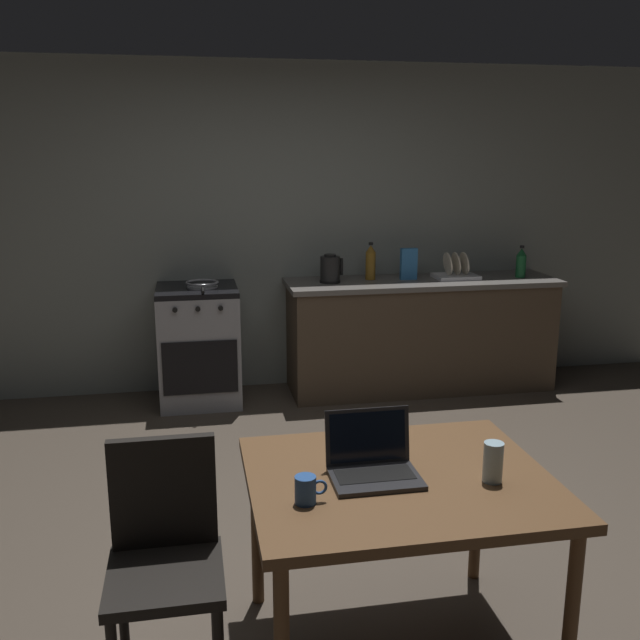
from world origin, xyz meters
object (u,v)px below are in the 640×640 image
electric_kettle (330,269)px  bottle_b (371,262)px  chair (165,549)px  bottle (521,262)px  coffee_mug (306,490)px  cereal_box (409,264)px  drinking_glass (493,462)px  frying_pan (202,284)px  laptop (373,464)px  dining_table (399,494)px  dish_rack (456,272)px  stove_oven (199,345)px

electric_kettle → bottle_b: size_ratio=0.75×
chair → bottle: bearing=56.5°
chair → bottle: (2.75, 2.92, 0.50)m
coffee_mug → cereal_box: size_ratio=0.45×
electric_kettle → bottle: bottle is taller
drinking_glass → cereal_box: bearing=77.9°
electric_kettle → frying_pan: bearing=-178.3°
cereal_box → chair: bearing=-121.5°
laptop → frying_pan: 3.00m
bottle_b → chair: bearing=-116.7°
laptop → frying_pan: size_ratio=0.76×
dining_table → dish_rack: size_ratio=3.24×
bottle → cereal_box: bearing=175.6°
chair → dish_rack: size_ratio=2.63×
laptop → bottle: (2.00, 2.93, 0.24)m
cereal_box → dish_rack: (0.39, -0.02, -0.08)m
dining_table → bottle: bearing=57.1°
chair → electric_kettle: (1.19, 2.97, 0.49)m
drinking_glass → cereal_box: 3.20m
chair → frying_pan: 2.98m
drinking_glass → dish_rack: bearing=71.2°
chair → laptop: size_ratio=2.79×
stove_oven → bottle_b: bottle_b is taller
frying_pan → bottle_b: size_ratio=1.43×
dining_table → chair: chair is taller
chair → cereal_box: size_ratio=3.60×
coffee_mug → dish_rack: 3.59m
coffee_mug → bottle: bearing=53.7°
electric_kettle → frying_pan: (-0.98, -0.03, -0.08)m
bottle_b → dining_table: bearing=-102.6°
coffee_mug → dish_rack: size_ratio=0.33×
drinking_glass → chair: bearing=173.9°
stove_oven → electric_kettle: bearing=0.1°
laptop → coffee_mug: laptop is taller
electric_kettle → bottle: size_ratio=0.86×
bottle_b → stove_oven: bearing=-176.5°
chair → bottle: bottle is taller
stove_oven → frying_pan: 0.48m
electric_kettle → cereal_box: cereal_box is taller
dining_table → laptop: laptop is taller
chair → cereal_box: cereal_box is taller
frying_pan → drinking_glass: size_ratio=2.84×
cereal_box → coffee_mug: bearing=-113.2°
laptop → electric_kettle: electric_kettle is taller
chair → dish_rack: bearing=63.0°
dining_table → drinking_glass: size_ratio=7.47×
drinking_glass → electric_kettle: bearing=89.4°
bottle_b → cereal_box: bearing=-11.5°
cereal_box → bottle_b: 0.30m
dining_table → electric_kettle: bearing=83.4°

